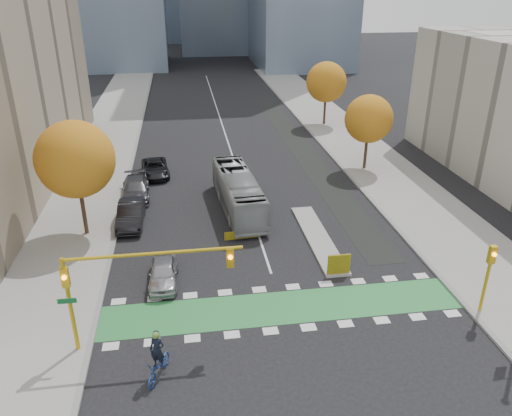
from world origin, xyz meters
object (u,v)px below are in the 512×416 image
object	(u,v)px
hazard_board	(339,264)
cyclist	(159,362)
traffic_signal_west	(124,276)
parked_car_c	(136,189)
tree_east_far	(326,82)
traffic_signal_east	(489,269)
parked_car_d	(155,168)
tree_east_near	(369,119)
bus	(238,192)
tree_west	(75,159)
parked_car_a	(163,272)
parked_car_b	(131,214)

from	to	relation	value
hazard_board	cyclist	distance (m)	12.67
traffic_signal_west	parked_car_c	xyz separation A→B (m)	(-1.07, 18.77, -3.27)
tree_east_far	traffic_signal_east	bearing A→B (deg)	-92.97
hazard_board	parked_car_d	bearing A→B (deg)	121.31
hazard_board	tree_east_near	world-z (taller)	tree_east_near
traffic_signal_west	cyclist	world-z (taller)	traffic_signal_west
bus	parked_car_d	distance (m)	10.92
tree_west	parked_car_d	bearing A→B (deg)	68.60
bus	parked_car_d	world-z (taller)	bus
tree_west	traffic_signal_west	distance (m)	13.25
traffic_signal_east	traffic_signal_west	bearing A→B (deg)	-179.99
parked_car_a	bus	bearing A→B (deg)	61.74
traffic_signal_west	tree_east_near	bearing A→B (deg)	48.48
hazard_board	traffic_signal_east	world-z (taller)	traffic_signal_east
traffic_signal_west	parked_car_b	size ratio (longest dim) A/B	1.70
parked_car_d	tree_west	bearing A→B (deg)	-117.47
tree_west	tree_east_near	size ratio (longest dim) A/B	1.16
parked_car_a	tree_west	bearing A→B (deg)	130.01
parked_car_c	parked_car_d	distance (m)	5.20
tree_west	cyclist	bearing A→B (deg)	-69.80
tree_east_near	parked_car_a	bearing A→B (deg)	-137.42
traffic_signal_east	parked_car_d	world-z (taller)	traffic_signal_east
hazard_board	bus	bearing A→B (deg)	115.09
tree_west	traffic_signal_east	distance (m)	25.90
traffic_signal_east	tree_west	bearing A→B (deg)	150.93
parked_car_d	bus	bearing A→B (deg)	-58.18
parked_car_a	parked_car_d	bearing A→B (deg)	95.28
hazard_board	tree_east_near	xyz separation A→B (m)	(8.00, 17.80, 4.06)
parked_car_b	bus	bearing A→B (deg)	10.76
traffic_signal_west	cyclist	size ratio (longest dim) A/B	3.42
traffic_signal_east	parked_car_a	size ratio (longest dim) A/B	1.00
tree_east_far	parked_car_c	world-z (taller)	tree_east_far
parked_car_a	parked_car_b	xyz separation A→B (m)	(-2.50, 8.26, 0.13)
traffic_signal_east	parked_car_a	distance (m)	17.99
parked_car_b	parked_car_c	world-z (taller)	parked_car_b
traffic_signal_west	traffic_signal_east	xyz separation A→B (m)	(18.43, 0.00, -1.30)
tree_east_near	tree_east_far	size ratio (longest dim) A/B	0.92
cyclist	traffic_signal_west	bearing A→B (deg)	143.95
parked_car_a	parked_car_d	distance (m)	18.29
parked_car_a	traffic_signal_east	bearing A→B (deg)	-16.09
traffic_signal_east	parked_car_c	size ratio (longest dim) A/B	0.78
parked_car_b	traffic_signal_east	bearing A→B (deg)	-34.27
parked_car_d	traffic_signal_west	bearing A→B (deg)	-96.90
hazard_board	parked_car_c	size ratio (longest dim) A/B	0.27
tree_west	traffic_signal_east	bearing A→B (deg)	-29.07
hazard_board	traffic_signal_west	bearing A→B (deg)	-158.45
tree_west	parked_car_d	size ratio (longest dim) A/B	1.64
parked_car_a	parked_car_b	distance (m)	8.63
tree_west	tree_east_near	world-z (taller)	tree_west
tree_east_near	parked_car_b	bearing A→B (deg)	-157.39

